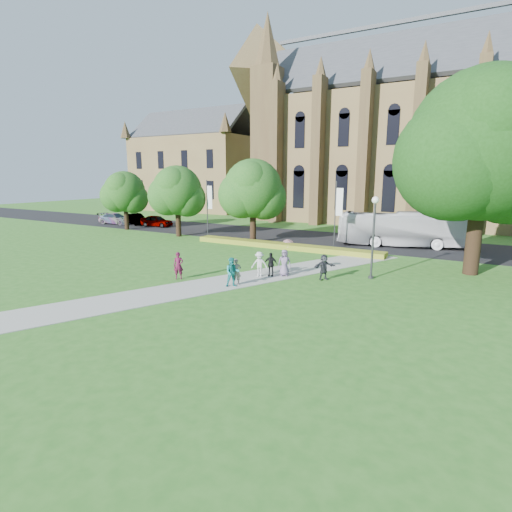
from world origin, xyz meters
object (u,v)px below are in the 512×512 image
Objects in this scene: streetlamp at (374,228)px; car_0 at (156,221)px; large_tree at (484,145)px; pedestrian_0 at (178,266)px; car_2 at (116,219)px; car_1 at (136,219)px; tour_coach at (401,229)px.

streetlamp is 1.23× the size of car_0.
large_tree reaches higher than streetlamp.
car_2 is at bearing 113.72° from pedestrian_0.
car_2 is at bearing 124.29° from car_1.
large_tree reaches higher than pedestrian_0.
streetlamp is at bearing -118.91° from car_0.
car_0 is 6.75m from car_2.
car_1 is 2.55× the size of pedestrian_0.
car_1 is 3.11m from car_2.
large_tree is (5.50, 4.50, 5.07)m from streetlamp.
car_1 is at bearing 160.02° from streetlamp.
pedestrian_0 reaches higher than car_1.
large_tree is 3.01× the size of car_1.
car_0 is 3.71m from car_1.
large_tree reaches higher than tour_coach.
tour_coach is 2.68× the size of car_0.
streetlamp is 12.57m from pedestrian_0.
car_2 is (-42.45, 7.05, -7.63)m from large_tree.
tour_coach reaches higher than car_0.
car_1 is (-3.71, 0.11, -0.00)m from car_0.
car_2 is (-36.95, 11.55, -2.56)m from streetlamp.
pedestrian_0 is at bearing 138.89° from tour_coach.
pedestrian_0 is (26.38, -17.91, 0.17)m from car_2.
large_tree is 20.79m from pedestrian_0.
streetlamp is 32.71m from car_0.
car_1 is at bearing 81.35° from car_0.
car_1 is at bearing 109.22° from pedestrian_0.
streetlamp is at bearing 168.83° from tour_coach.
car_0 is 2.47× the size of pedestrian_0.
car_0 is at bearing 167.79° from large_tree.
large_tree is 2.69× the size of car_2.
streetlamp reaches higher than car_0.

